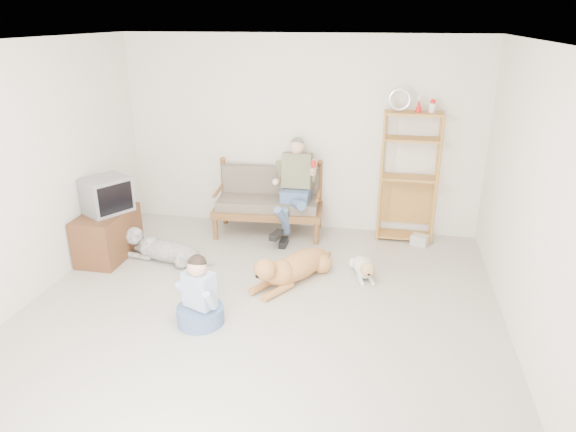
% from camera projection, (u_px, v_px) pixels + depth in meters
% --- Properties ---
extents(floor, '(5.50, 5.50, 0.00)m').
position_uv_depth(floor, '(253.00, 328.00, 5.12)').
color(floor, '#BBB7A4').
rests_on(floor, ground).
extents(ceiling, '(5.50, 5.50, 0.00)m').
position_uv_depth(ceiling, '(244.00, 43.00, 4.14)').
color(ceiling, white).
rests_on(ceiling, ground).
extents(wall_back, '(5.00, 0.00, 5.00)m').
position_uv_depth(wall_back, '(300.00, 135.00, 7.14)').
color(wall_back, silver).
rests_on(wall_back, ground).
extents(wall_front, '(5.00, 0.00, 5.00)m').
position_uv_depth(wall_front, '(75.00, 420.00, 2.12)').
color(wall_front, silver).
rests_on(wall_front, ground).
extents(wall_left, '(0.00, 5.50, 5.50)m').
position_uv_depth(wall_left, '(5.00, 184.00, 5.07)').
color(wall_left, silver).
rests_on(wall_left, ground).
extents(wall_right, '(0.00, 5.50, 5.50)m').
position_uv_depth(wall_right, '(545.00, 220.00, 4.19)').
color(wall_right, silver).
rests_on(wall_right, ground).
extents(loveseat, '(1.55, 0.81, 0.95)m').
position_uv_depth(loveseat, '(269.00, 199.00, 7.24)').
color(loveseat, brown).
rests_on(loveseat, ground).
extents(man, '(0.53, 0.76, 1.22)m').
position_uv_depth(man, '(292.00, 195.00, 6.93)').
color(man, slate).
rests_on(man, loveseat).
extents(etagere, '(0.78, 0.34, 2.06)m').
position_uv_depth(etagere, '(409.00, 176.00, 6.86)').
color(etagere, '#C68D3E').
rests_on(etagere, ground).
extents(book_stack, '(0.26, 0.23, 0.14)m').
position_uv_depth(book_stack, '(420.00, 240.00, 6.95)').
color(book_stack, silver).
rests_on(book_stack, ground).
extents(tv_stand, '(0.51, 0.90, 0.60)m').
position_uv_depth(tv_stand, '(108.00, 235.00, 6.54)').
color(tv_stand, brown).
rests_on(tv_stand, ground).
extents(crt_tv, '(0.64, 0.67, 0.44)m').
position_uv_depth(crt_tv, '(106.00, 195.00, 6.38)').
color(crt_tv, gray).
rests_on(crt_tv, tv_stand).
extents(wall_outlet, '(0.12, 0.02, 0.08)m').
position_uv_depth(wall_outlet, '(218.00, 201.00, 7.73)').
color(wall_outlet, white).
rests_on(wall_outlet, ground).
extents(golden_retriever, '(0.86, 1.28, 0.44)m').
position_uv_depth(golden_retriever, '(291.00, 268.00, 5.95)').
color(golden_retriever, '#BE7C42').
rests_on(golden_retriever, ground).
extents(shaggy_dog, '(1.30, 0.45, 0.38)m').
position_uv_depth(shaggy_dog, '(160.00, 248.00, 6.50)').
color(shaggy_dog, silver).
rests_on(shaggy_dog, ground).
extents(terrier, '(0.33, 0.70, 0.27)m').
position_uv_depth(terrier, '(364.00, 268.00, 6.09)').
color(terrier, silver).
rests_on(terrier, ground).
extents(child, '(0.48, 0.48, 0.75)m').
position_uv_depth(child, '(200.00, 299.00, 5.12)').
color(child, slate).
rests_on(child, ground).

